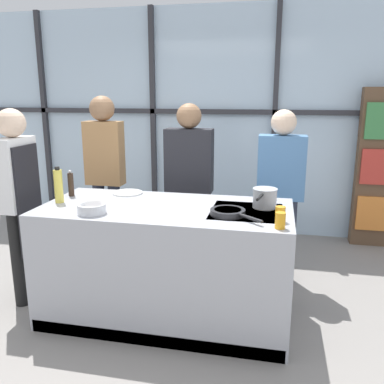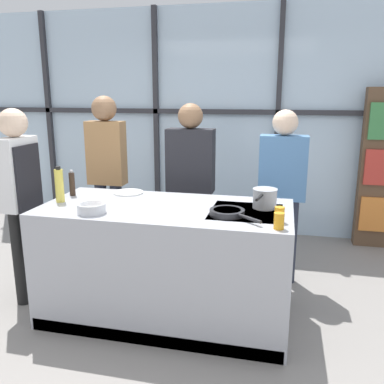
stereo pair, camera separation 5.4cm
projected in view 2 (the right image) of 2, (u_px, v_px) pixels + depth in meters
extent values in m
plane|color=gray|center=(167.00, 314.00, 3.34)|extent=(18.00, 18.00, 0.00)
cube|color=silver|center=(216.00, 123.00, 5.12)|extent=(6.40, 0.04, 2.80)
cube|color=#2D2D33|center=(215.00, 112.00, 5.04)|extent=(6.40, 0.06, 0.06)
cube|color=#2D2D33|center=(50.00, 120.00, 5.58)|extent=(0.06, 0.06, 2.80)
cube|color=#2D2D33|center=(156.00, 122.00, 5.24)|extent=(0.06, 0.06, 2.80)
cube|color=#2D2D33|center=(278.00, 124.00, 4.91)|extent=(0.06, 0.06, 2.80)
cube|color=brown|center=(380.00, 169.00, 4.64)|extent=(0.45, 0.16, 1.83)
cube|color=orange|center=(377.00, 215.00, 4.68)|extent=(0.38, 0.03, 0.40)
cube|color=red|center=(383.00, 168.00, 4.55)|extent=(0.38, 0.03, 0.40)
cube|color=#A8AAB2|center=(166.00, 262.00, 3.23)|extent=(1.92, 0.89, 0.92)
cube|color=black|center=(246.00, 212.00, 2.98)|extent=(0.52, 0.52, 0.01)
cube|color=black|center=(150.00, 339.00, 2.91)|extent=(1.88, 0.03, 0.10)
cylinder|color=#38383D|center=(227.00, 216.00, 2.89)|extent=(0.13, 0.13, 0.01)
cylinder|color=#38383D|center=(262.00, 218.00, 2.84)|extent=(0.13, 0.13, 0.01)
cylinder|color=#38383D|center=(232.00, 206.00, 3.13)|extent=(0.13, 0.13, 0.01)
cylinder|color=#38383D|center=(264.00, 208.00, 3.07)|extent=(0.13, 0.13, 0.01)
cylinder|color=black|center=(32.00, 250.00, 3.59)|extent=(0.12, 0.12, 0.83)
cylinder|color=black|center=(20.00, 258.00, 3.43)|extent=(0.12, 0.12, 0.83)
cube|color=white|center=(18.00, 173.00, 3.34)|extent=(0.17, 0.37, 0.59)
sphere|color=beige|center=(13.00, 123.00, 3.24)|extent=(0.23, 0.23, 0.23)
cube|color=black|center=(30.00, 199.00, 3.37)|extent=(0.02, 0.32, 0.91)
cylinder|color=#232838|center=(117.00, 225.00, 4.20)|extent=(0.12, 0.12, 0.87)
cylinder|color=#232838|center=(102.00, 224.00, 4.24)|extent=(0.12, 0.12, 0.87)
cube|color=#A37547|center=(106.00, 153.00, 4.04)|extent=(0.37, 0.17, 0.63)
sphere|color=#8C6647|center=(104.00, 108.00, 3.94)|extent=(0.24, 0.24, 0.24)
cylinder|color=#232838|center=(200.00, 233.00, 4.01)|extent=(0.14, 0.14, 0.84)
cylinder|color=#232838|center=(181.00, 232.00, 4.06)|extent=(0.14, 0.14, 0.84)
cube|color=#232328|center=(191.00, 161.00, 3.86)|extent=(0.45, 0.20, 0.60)
sphere|color=#8C6647|center=(190.00, 116.00, 3.76)|extent=(0.23, 0.23, 0.23)
cylinder|color=#232838|center=(289.00, 241.00, 3.83)|extent=(0.14, 0.14, 0.81)
cylinder|color=#232838|center=(269.00, 240.00, 3.87)|extent=(0.14, 0.14, 0.81)
cube|color=#4C7AAD|center=(283.00, 168.00, 3.68)|extent=(0.43, 0.19, 0.59)
sphere|color=beige|center=(285.00, 123.00, 3.59)|extent=(0.23, 0.23, 0.23)
cylinder|color=#232326|center=(227.00, 212.00, 2.89)|extent=(0.25, 0.25, 0.04)
cylinder|color=#B26B2D|center=(227.00, 210.00, 2.88)|extent=(0.20, 0.20, 0.01)
cylinder|color=#232326|center=(250.00, 218.00, 2.71)|extent=(0.17, 0.14, 0.02)
cylinder|color=silver|center=(265.00, 198.00, 3.06)|extent=(0.18, 0.18, 0.15)
cylinder|color=silver|center=(265.00, 189.00, 3.04)|extent=(0.19, 0.19, 0.01)
cylinder|color=black|center=(259.00, 197.00, 2.89)|extent=(0.05, 0.16, 0.02)
cylinder|color=white|center=(128.00, 192.00, 3.52)|extent=(0.26, 0.26, 0.01)
cylinder|color=silver|center=(92.00, 208.00, 2.93)|extent=(0.20, 0.20, 0.07)
cylinder|color=#4C4C51|center=(91.00, 204.00, 2.93)|extent=(0.17, 0.17, 0.01)
cylinder|color=#E0CC4C|center=(59.00, 186.00, 3.22)|extent=(0.07, 0.07, 0.26)
cylinder|color=black|center=(58.00, 168.00, 3.18)|extent=(0.04, 0.04, 0.02)
cylinder|color=#332319|center=(72.00, 184.00, 3.43)|extent=(0.05, 0.05, 0.19)
sphere|color=#B2B2B7|center=(71.00, 171.00, 3.40)|extent=(0.03, 0.03, 0.03)
cylinder|color=orange|center=(279.00, 221.00, 2.59)|extent=(0.07, 0.07, 0.11)
cylinder|color=orange|center=(279.00, 215.00, 2.72)|extent=(0.07, 0.07, 0.11)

